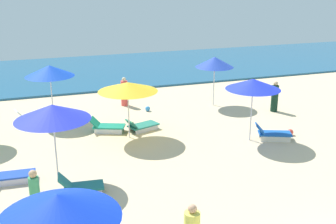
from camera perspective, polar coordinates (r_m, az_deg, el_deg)
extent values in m
cube|color=#20587E|center=(31.31, -5.58, 5.96)|extent=(60.00, 11.74, 0.12)
cone|color=#0F33D3|center=(8.31, -14.82, -12.40)|extent=(2.40, 2.40, 0.51)
cylinder|color=silver|center=(17.60, -5.41, -0.36)|extent=(0.05, 0.05, 2.05)
cone|color=yellow|center=(17.25, -5.53, 3.47)|extent=(2.49, 2.49, 0.38)
cube|color=silver|center=(18.48, -2.88, -2.43)|extent=(1.15, 0.43, 0.20)
cube|color=silver|center=(18.92, -3.88, -1.95)|extent=(1.15, 0.43, 0.20)
cube|color=#267A6A|center=(18.65, -3.39, -1.81)|extent=(1.48, 1.07, 0.06)
cube|color=#267A6A|center=(18.27, -4.99, -1.67)|extent=(0.50, 0.71, 0.39)
cube|color=silver|center=(18.36, -8.21, -2.68)|extent=(1.15, 0.50, 0.24)
cube|color=silver|center=(18.88, -7.88, -2.08)|extent=(1.15, 0.50, 0.24)
cube|color=#188469|center=(18.57, -8.07, -1.95)|extent=(1.51, 1.14, 0.06)
cube|color=#188469|center=(18.64, -10.00, -1.37)|extent=(0.60, 0.74, 0.40)
cylinder|color=silver|center=(22.19, 6.29, 3.52)|extent=(0.05, 0.05, 2.07)
cone|color=#2340B0|center=(21.91, 6.41, 6.83)|extent=(2.00, 2.00, 0.54)
cylinder|color=silver|center=(14.11, -15.11, -5.29)|extent=(0.05, 0.05, 2.23)
cone|color=#2532D2|center=(13.64, -15.57, -0.01)|extent=(2.42, 2.42, 0.50)
cube|color=silver|center=(14.77, -20.36, -9.01)|extent=(1.23, 0.12, 0.23)
cube|color=silver|center=(15.25, -20.22, -8.13)|extent=(1.23, 0.12, 0.23)
cube|color=#2046B0|center=(14.95, -20.35, -8.07)|extent=(1.40, 0.70, 0.06)
cube|color=silver|center=(13.47, -11.36, -10.98)|extent=(1.11, 0.15, 0.19)
cube|color=silver|center=(13.96, -11.46, -9.90)|extent=(1.11, 0.15, 0.19)
cube|color=#257B72|center=(13.66, -11.44, -9.97)|extent=(1.30, 0.77, 0.06)
cube|color=#257B72|center=(13.56, -13.93, -9.32)|extent=(0.48, 0.65, 0.47)
cylinder|color=silver|center=(17.54, 11.32, -0.41)|extent=(0.05, 0.05, 2.22)
cone|color=#1F31D6|center=(17.18, 11.59, 3.78)|extent=(2.24, 2.24, 0.43)
cube|color=silver|center=(17.88, 14.55, -3.65)|extent=(1.14, 0.51, 0.25)
cube|color=silver|center=(18.38, 14.25, -3.01)|extent=(1.14, 0.51, 0.25)
cube|color=#1A59AF|center=(18.08, 14.44, -2.87)|extent=(1.50, 1.12, 0.06)
cube|color=#1A59AF|center=(17.90, 12.52, -2.27)|extent=(0.60, 0.72, 0.42)
cylinder|color=silver|center=(20.32, -15.60, 1.75)|extent=(0.05, 0.05, 2.18)
cone|color=blue|center=(20.00, -15.93, 5.45)|extent=(2.25, 2.25, 0.51)
cube|color=silver|center=(20.76, -17.96, -1.02)|extent=(1.03, 0.30, 0.18)
cube|color=silver|center=(21.22, -18.34, -0.65)|extent=(1.03, 0.30, 0.18)
cube|color=silver|center=(20.95, -18.18, -0.52)|extent=(1.28, 0.86, 0.06)
cube|color=silver|center=(20.77, -19.65, -0.26)|extent=(0.50, 0.63, 0.43)
sphere|color=tan|center=(9.93, 3.35, -13.09)|extent=(0.22, 0.22, 0.22)
cylinder|color=#122F21|center=(21.80, 14.40, 1.82)|extent=(0.49, 0.49, 1.36)
sphere|color=tan|center=(21.61, 14.56, 3.80)|extent=(0.23, 0.23, 0.23)
cylinder|color=#3F9664|center=(12.16, -17.68, -11.54)|extent=(0.39, 0.39, 1.44)
sphere|color=tan|center=(11.79, -18.06, -8.06)|extent=(0.22, 0.22, 0.22)
cylinder|color=#EF4E47|center=(22.22, -6.00, 2.57)|extent=(0.47, 0.47, 1.34)
sphere|color=beige|center=(22.03, -6.06, 4.48)|extent=(0.21, 0.21, 0.21)
sphere|color=#DC4236|center=(18.83, 16.41, -2.66)|extent=(0.27, 0.27, 0.27)
sphere|color=#368CD3|center=(21.32, -2.80, 0.46)|extent=(0.26, 0.26, 0.26)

